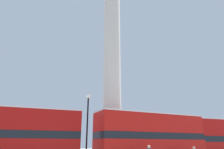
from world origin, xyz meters
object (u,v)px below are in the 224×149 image
at_px(bus_c, 151,137).
at_px(bus_b, 8,135).
at_px(street_lamp, 87,123).
at_px(monument_column, 112,74).
at_px(equestrian_statue, 160,147).

bearing_deg(bus_c, bus_b, 171.95).
bearing_deg(bus_b, street_lamp, 15.32).
height_order(monument_column, bus_b, monument_column).
distance_m(bus_b, equestrian_statue, 21.61).
relative_size(bus_c, street_lamp, 1.58).
distance_m(bus_c, street_lamp, 5.92).
bearing_deg(bus_b, monument_column, 22.47).
xyz_separation_m(monument_column, equestrian_statue, (9.68, 5.92, -8.15)).
relative_size(bus_b, bus_c, 0.99).
bearing_deg(monument_column, street_lamp, -145.71).
bearing_deg(street_lamp, bus_b, -164.60).
xyz_separation_m(monument_column, street_lamp, (-3.27, -2.23, -5.99)).
bearing_deg(equestrian_statue, monument_column, -159.71).
bearing_deg(street_lamp, equestrian_statue, 32.17).
xyz_separation_m(bus_b, equestrian_statue, (19.20, 9.87, -0.86)).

